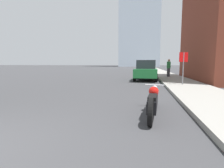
% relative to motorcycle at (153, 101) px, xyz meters
% --- Properties ---
extents(sidewalk, '(2.71, 240.00, 0.15)m').
position_rel_motorcycle_xyz_m(sidewalk, '(2.41, 36.85, -0.32)').
color(sidewalk, gray).
rests_on(sidewalk, ground_plane).
extents(distant_tower, '(21.57, 21.57, 73.80)m').
position_rel_motorcycle_xyz_m(distant_tower, '(-3.29, 98.89, 36.50)').
color(distant_tower, silver).
rests_on(distant_tower, ground_plane).
extents(motorcycle, '(0.62, 2.67, 0.78)m').
position_rel_motorcycle_xyz_m(motorcycle, '(0.00, 0.00, 0.00)').
color(motorcycle, black).
rests_on(motorcycle, ground_plane).
extents(parked_car_green, '(2.11, 4.58, 1.78)m').
position_rel_motorcycle_xyz_m(parked_car_green, '(-0.11, 10.74, 0.49)').
color(parked_car_green, '#1E6B33').
rests_on(parked_car_green, ground_plane).
extents(parked_car_white, '(2.19, 4.44, 1.70)m').
position_rel_motorcycle_xyz_m(parked_car_white, '(-0.27, 23.22, 0.46)').
color(parked_car_white, silver).
rests_on(parked_car_white, ground_plane).
extents(stop_sign, '(0.57, 0.26, 2.04)m').
position_rel_motorcycle_xyz_m(stop_sign, '(2.16, 6.64, 1.15)').
color(stop_sign, slate).
rests_on(stop_sign, sidewalk).
extents(pedestrian, '(0.36, 0.25, 1.80)m').
position_rel_motorcycle_xyz_m(pedestrian, '(2.19, 13.67, 0.69)').
color(pedestrian, '#38383D').
rests_on(pedestrian, sidewalk).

